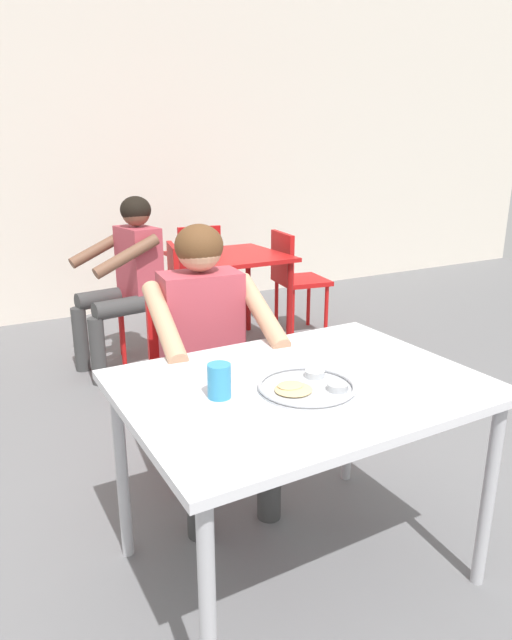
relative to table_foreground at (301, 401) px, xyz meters
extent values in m
cube|color=slate|center=(-0.02, -0.08, -0.69)|extent=(12.00, 12.00, 0.05)
cube|color=silver|center=(-0.02, 3.77, 1.03)|extent=(12.00, 0.12, 3.40)
cube|color=silver|center=(0.00, 0.00, 0.06)|extent=(1.16, 0.87, 0.03)
cylinder|color=#B2B2B7|center=(-0.52, -0.37, -0.31)|extent=(0.04, 0.04, 0.71)
cylinder|color=#B2B2B7|center=(0.52, -0.37, -0.31)|extent=(0.04, 0.04, 0.71)
cylinder|color=#B2B2B7|center=(-0.52, 0.37, -0.31)|extent=(0.04, 0.04, 0.71)
cylinder|color=#B2B2B7|center=(0.52, 0.37, -0.31)|extent=(0.04, 0.04, 0.71)
cylinder|color=#B7BABF|center=(-0.02, -0.06, 0.07)|extent=(0.31, 0.31, 0.01)
torus|color=#B7BABF|center=(-0.02, -0.06, 0.09)|extent=(0.31, 0.31, 0.01)
cylinder|color=#B2B5BA|center=(0.05, -0.13, 0.09)|extent=(0.07, 0.07, 0.02)
cylinder|color=#B77F23|center=(0.05, -0.13, 0.09)|extent=(0.06, 0.06, 0.01)
cylinder|color=#B2B5BA|center=(0.05, 0.00, 0.09)|extent=(0.07, 0.07, 0.02)
cylinder|color=#C65119|center=(0.05, 0.00, 0.09)|extent=(0.06, 0.06, 0.01)
ellipsoid|color=#DBB77A|center=(-0.07, -0.06, 0.08)|extent=(0.13, 0.12, 0.01)
ellipsoid|color=tan|center=(-0.07, -0.04, 0.09)|extent=(0.09, 0.08, 0.01)
cylinder|color=#338CBF|center=(-0.29, 0.02, 0.13)|extent=(0.07, 0.07, 0.11)
cylinder|color=#593319|center=(-0.29, 0.02, 0.16)|extent=(0.06, 0.06, 0.02)
cube|color=red|center=(-0.04, 0.77, -0.23)|extent=(0.43, 0.44, 0.04)
cube|color=red|center=(-0.02, 0.95, -0.01)|extent=(0.37, 0.08, 0.40)
cylinder|color=red|center=(0.09, 0.60, -0.46)|extent=(0.03, 0.03, 0.42)
cylinder|color=red|center=(-0.21, 0.63, -0.46)|extent=(0.03, 0.03, 0.42)
cylinder|color=red|center=(0.13, 0.91, -0.46)|extent=(0.03, 0.03, 0.42)
cylinder|color=red|center=(-0.17, 0.94, -0.46)|extent=(0.03, 0.03, 0.42)
cylinder|color=#3D3D3D|center=(0.06, 0.30, -0.44)|extent=(0.10, 0.10, 0.45)
cylinder|color=#3D3D3D|center=(0.08, 0.50, -0.17)|extent=(0.17, 0.41, 0.12)
cylinder|color=#3D3D3D|center=(-0.24, 0.34, -0.44)|extent=(0.10, 0.10, 0.45)
cylinder|color=#3D3D3D|center=(-0.21, 0.54, -0.17)|extent=(0.17, 0.41, 0.12)
cube|color=#B23F4C|center=(-0.04, 0.72, 0.07)|extent=(0.36, 0.24, 0.48)
cylinder|color=tan|center=(0.14, 0.52, 0.16)|extent=(0.13, 0.46, 0.25)
cylinder|color=tan|center=(-0.27, 0.56, 0.16)|extent=(0.13, 0.46, 0.25)
sphere|color=tan|center=(-0.04, 0.72, 0.41)|extent=(0.19, 0.19, 0.19)
ellipsoid|color=brown|center=(-0.04, 0.72, 0.42)|extent=(0.21, 0.20, 0.18)
cube|color=#B71414|center=(0.87, 2.25, 0.05)|extent=(0.77, 0.76, 0.03)
cylinder|color=maroon|center=(0.55, 1.93, -0.32)|extent=(0.04, 0.04, 0.70)
cylinder|color=maroon|center=(1.20, 1.93, -0.32)|extent=(0.04, 0.04, 0.70)
cylinder|color=maroon|center=(0.55, 2.57, -0.32)|extent=(0.04, 0.04, 0.70)
cylinder|color=maroon|center=(1.20, 2.57, -0.32)|extent=(0.04, 0.04, 0.70)
cube|color=red|center=(0.22, 2.30, -0.22)|extent=(0.52, 0.49, 0.04)
cube|color=red|center=(0.42, 2.25, -0.02)|extent=(0.12, 0.38, 0.37)
cylinder|color=red|center=(0.01, 2.19, -0.45)|extent=(0.03, 0.03, 0.43)
cylinder|color=red|center=(0.08, 2.50, -0.45)|extent=(0.03, 0.03, 0.43)
cylinder|color=red|center=(0.36, 2.11, -0.45)|extent=(0.03, 0.03, 0.43)
cylinder|color=red|center=(0.43, 2.41, -0.45)|extent=(0.03, 0.03, 0.43)
cube|color=red|center=(1.55, 2.29, -0.22)|extent=(0.44, 0.47, 0.04)
cube|color=red|center=(1.37, 2.32, -0.01)|extent=(0.09, 0.39, 0.38)
cylinder|color=red|center=(1.72, 2.43, -0.45)|extent=(0.03, 0.03, 0.43)
cylinder|color=red|center=(1.67, 2.11, -0.45)|extent=(0.03, 0.03, 0.43)
cylinder|color=red|center=(1.42, 2.48, -0.45)|extent=(0.03, 0.03, 0.43)
cylinder|color=red|center=(1.37, 2.15, -0.45)|extent=(0.03, 0.03, 0.43)
cube|color=#B51314|center=(0.89, 2.98, -0.25)|extent=(0.42, 0.43, 0.04)
cube|color=#B51314|center=(0.87, 2.81, -0.01)|extent=(0.36, 0.08, 0.44)
cylinder|color=#B51314|center=(0.76, 3.16, -0.47)|extent=(0.03, 0.03, 0.40)
cylinder|color=#B51314|center=(1.05, 3.12, -0.47)|extent=(0.03, 0.03, 0.40)
cylinder|color=#B51314|center=(0.72, 2.85, -0.47)|extent=(0.03, 0.03, 0.40)
cylinder|color=#B51314|center=(1.02, 2.81, -0.47)|extent=(0.03, 0.03, 0.40)
cylinder|color=#3C3C3C|center=(-0.20, 2.04, -0.44)|extent=(0.10, 0.10, 0.45)
cylinder|color=#3C3C3C|center=(0.00, 2.07, -0.18)|extent=(0.41, 0.18, 0.12)
cylinder|color=#3C3C3C|center=(-0.25, 2.34, -0.44)|extent=(0.10, 0.10, 0.45)
cylinder|color=#3C3C3C|center=(-0.05, 2.37, -0.18)|extent=(0.41, 0.18, 0.12)
cube|color=#B23F4C|center=(0.17, 2.25, 0.07)|extent=(0.25, 0.37, 0.49)
cylinder|color=brown|center=(0.02, 2.02, 0.17)|extent=(0.46, 0.14, 0.25)
cylinder|color=brown|center=(-0.04, 2.42, 0.17)|extent=(0.46, 0.14, 0.25)
sphere|color=brown|center=(0.17, 2.25, 0.41)|extent=(0.19, 0.19, 0.19)
ellipsoid|color=black|center=(0.17, 2.25, 0.43)|extent=(0.21, 0.20, 0.18)
camera|label=1|loc=(-0.95, -1.39, 0.80)|focal=31.00mm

